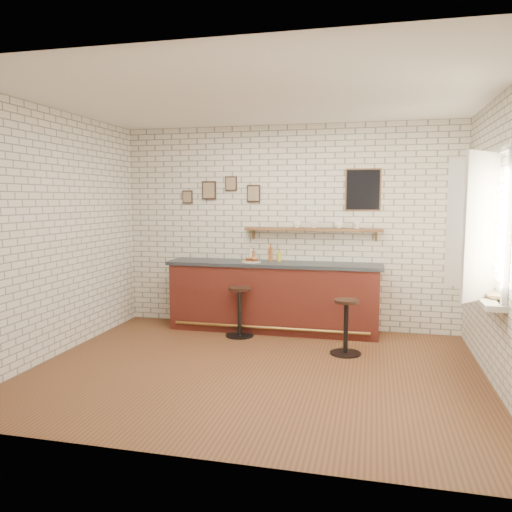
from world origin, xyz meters
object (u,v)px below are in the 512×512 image
(sandwich_plate, at_px, (251,262))
(bitters_bottle_amber, at_px, (271,254))
(bar_stool_left, at_px, (239,310))
(shelf_cup_a, at_px, (297,225))
(condiment_bottle_yellow, at_px, (279,256))
(bitters_bottle_white, at_px, (251,255))
(bar_stool_right, at_px, (346,325))
(shelf_cup_b, at_px, (314,225))
(bar_counter, at_px, (273,297))
(ciabatta_sandwich, at_px, (252,259))
(book_upper, at_px, (486,295))
(book_lower, at_px, (486,297))
(bitters_bottle_brown, at_px, (253,255))
(shelf_cup_d, at_px, (357,225))
(shelf_cup_c, at_px, (338,225))

(sandwich_plate, distance_m, bitters_bottle_amber, 0.34)
(bar_stool_left, bearing_deg, shelf_cup_a, 40.59)
(shelf_cup_a, bearing_deg, condiment_bottle_yellow, 161.66)
(bitters_bottle_white, distance_m, bar_stool_right, 1.94)
(shelf_cup_a, distance_m, shelf_cup_b, 0.25)
(sandwich_plate, bearing_deg, bitters_bottle_amber, 41.94)
(bar_counter, xyz_separation_m, sandwich_plate, (-0.32, -0.06, 0.51))
(sandwich_plate, xyz_separation_m, ciabatta_sandwich, (0.01, -0.00, 0.04))
(bitters_bottle_white, xyz_separation_m, bitters_bottle_amber, (0.30, -0.00, 0.02))
(sandwich_plate, xyz_separation_m, bitters_bottle_amber, (0.24, 0.22, 0.10))
(condiment_bottle_yellow, bearing_deg, shelf_cup_a, 10.47)
(ciabatta_sandwich, xyz_separation_m, book_upper, (2.82, -1.60, -0.09))
(bitters_bottle_white, height_order, shelf_cup_b, shelf_cup_b)
(book_lower, bearing_deg, sandwich_plate, 131.02)
(book_upper, bearing_deg, bar_stool_right, 147.08)
(bar_counter, distance_m, bitters_bottle_brown, 0.69)
(bitters_bottle_brown, distance_m, shelf_cup_d, 1.57)
(bar_stool_left, relative_size, shelf_cup_c, 5.54)
(bitters_bottle_brown, xyz_separation_m, condiment_bottle_yellow, (0.39, 0.00, -0.00))
(sandwich_plate, relative_size, bitters_bottle_white, 1.33)
(bitters_bottle_brown, bearing_deg, shelf_cup_b, 2.94)
(bitters_bottle_brown, bearing_deg, ciabatta_sandwich, -82.54)
(bitters_bottle_amber, relative_size, bar_stool_left, 0.37)
(sandwich_plate, xyz_separation_m, bar_stool_left, (-0.09, -0.34, -0.64))
(shelf_cup_d, height_order, book_lower, shelf_cup_d)
(bar_stool_left, distance_m, shelf_cup_c, 1.86)
(sandwich_plate, relative_size, ciabatta_sandwich, 1.25)
(bitters_bottle_white, distance_m, shelf_cup_b, 1.03)
(shelf_cup_a, distance_m, shelf_cup_c, 0.60)
(bitters_bottle_white, height_order, book_upper, bitters_bottle_white)
(bitters_bottle_amber, height_order, shelf_cup_a, shelf_cup_a)
(bar_stool_left, bearing_deg, bitters_bottle_amber, 59.64)
(bar_counter, relative_size, shelf_cup_c, 24.54)
(bitters_bottle_brown, height_order, bitters_bottle_amber, bitters_bottle_amber)
(shelf_cup_a, bearing_deg, book_upper, -68.91)
(shelf_cup_d, xyz_separation_m, book_lower, (1.35, -1.87, -0.61))
(ciabatta_sandwich, bearing_deg, bar_counter, 11.51)
(ciabatta_sandwich, distance_m, shelf_cup_d, 1.57)
(bar_stool_right, height_order, book_lower, book_lower)
(ciabatta_sandwich, distance_m, bitters_bottle_brown, 0.22)
(sandwich_plate, xyz_separation_m, bitters_bottle_brown, (-0.02, 0.22, 0.07))
(ciabatta_sandwich, height_order, book_upper, ciabatta_sandwich)
(sandwich_plate, distance_m, book_upper, 3.26)
(shelf_cup_a, bearing_deg, bitters_bottle_white, 155.08)
(bitters_bottle_brown, relative_size, book_upper, 0.83)
(sandwich_plate, relative_size, shelf_cup_c, 2.22)
(bitters_bottle_white, bearing_deg, sandwich_plate, -76.40)
(bar_stool_left, height_order, shelf_cup_a, shelf_cup_a)
(ciabatta_sandwich, height_order, bitters_bottle_white, bitters_bottle_white)
(bar_stool_left, xyz_separation_m, shelf_cup_b, (0.96, 0.61, 1.17))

